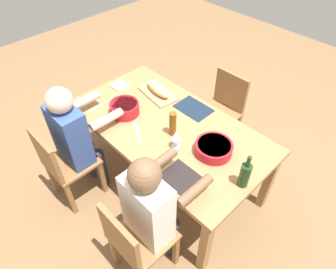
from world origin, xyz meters
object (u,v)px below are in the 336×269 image
object	(u,v)px
chair_near_center	(223,107)
napkin_stack	(119,86)
cutting_board	(158,93)
wine_glass	(176,136)
serving_bowl_greens	(125,108)
chair_far_left	(134,240)
serving_bowl_salad	(214,148)
diner_far_right	(75,135)
bread_loaf	(158,89)
dining_table	(168,132)
diner_far_left	(152,208)
wine_bottle	(245,175)
beer_bottle	(173,124)
chair_far_right	(62,163)

from	to	relation	value
chair_near_center	napkin_stack	world-z (taller)	chair_near_center
cutting_board	wine_glass	world-z (taller)	wine_glass
chair_near_center	cutting_board	distance (m)	0.74
wine_glass	serving_bowl_greens	bearing A→B (deg)	3.13
chair_far_left	serving_bowl_salad	xyz separation A→B (m)	(0.02, -0.84, 0.31)
diner_far_right	bread_loaf	distance (m)	0.88
diner_far_right	dining_table	bearing A→B (deg)	-128.22
chair_far_left	bread_loaf	xyz separation A→B (m)	(0.88, -1.05, 0.32)
diner_far_left	bread_loaf	xyz separation A→B (m)	(0.88, -0.86, 0.11)
cutting_board	serving_bowl_greens	bearing A→B (deg)	90.01
wine_glass	serving_bowl_salad	bearing A→B (deg)	-146.11
wine_bottle	beer_bottle	xyz separation A→B (m)	(0.71, -0.01, 0.00)
diner_far_left	bread_loaf	bearing A→B (deg)	-44.54
diner_far_right	serving_bowl_greens	xyz separation A→B (m)	(-0.10, -0.46, 0.10)
chair_far_left	serving_bowl_greens	xyz separation A→B (m)	(0.88, -0.64, 0.32)
diner_far_right	diner_far_left	size ratio (longest dim) A/B	1.00
wine_bottle	napkin_stack	bearing A→B (deg)	-3.71
bread_loaf	beer_bottle	bearing A→B (deg)	149.78
chair_near_center	beer_bottle	xyz separation A→B (m)	(-0.10, 0.85, 0.37)
dining_table	diner_far_left	bearing A→B (deg)	128.22
chair_far_left	serving_bowl_greens	bearing A→B (deg)	-36.29
wine_glass	napkin_stack	xyz separation A→B (m)	(0.97, -0.18, -0.10)
dining_table	wine_bottle	world-z (taller)	wine_bottle
cutting_board	diner_far_left	bearing A→B (deg)	135.46
chair_near_center	serving_bowl_salad	bearing A→B (deg)	121.48
dining_table	serving_bowl_salad	world-z (taller)	serving_bowl_salad
dining_table	beer_bottle	size ratio (longest dim) A/B	8.11
chair_near_center	diner_far_left	world-z (taller)	diner_far_left
diner_far_right	chair_near_center	world-z (taller)	diner_far_right
beer_bottle	chair_near_center	bearing A→B (deg)	-83.25
chair_near_center	diner_far_left	size ratio (longest dim) A/B	0.71
dining_table	serving_bowl_salad	distance (m)	0.49
serving_bowl_salad	bread_loaf	xyz separation A→B (m)	(0.86, -0.20, 0.02)
wine_bottle	wine_glass	xyz separation A→B (m)	(0.59, 0.08, 0.01)
chair_near_center	wine_bottle	bearing A→B (deg)	133.37
diner_far_right	wine_glass	xyz separation A→B (m)	(-0.71, -0.49, 0.16)
serving_bowl_greens	napkin_stack	bearing A→B (deg)	-30.44
chair_near_center	beer_bottle	distance (m)	0.93
napkin_stack	serving_bowl_salad	bearing A→B (deg)	179.47
serving_bowl_salad	bread_loaf	world-z (taller)	bread_loaf
chair_near_center	bread_loaf	xyz separation A→B (m)	(0.39, 0.57, 0.32)
diner_far_right	serving_bowl_salad	distance (m)	1.17
bread_loaf	napkin_stack	bearing A→B (deg)	28.02
wine_glass	chair_far_right	bearing A→B (deg)	43.52
cutting_board	napkin_stack	size ratio (longest dim) A/B	2.86
chair_near_center	serving_bowl_greens	distance (m)	1.09
beer_bottle	wine_bottle	bearing A→B (deg)	179.31
dining_table	wine_bottle	distance (m)	0.84
diner_far_right	beer_bottle	xyz separation A→B (m)	(-0.59, -0.58, 0.15)
cutting_board	bread_loaf	size ratio (longest dim) A/B	1.25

